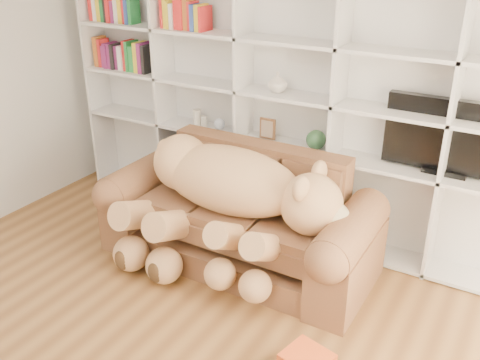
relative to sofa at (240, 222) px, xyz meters
The scene contains 12 objects.
wall_back 1.30m from the sofa, 82.52° to the left, with size 5.00×0.02×2.70m, color silver.
bookshelf 1.18m from the sofa, 100.61° to the left, with size 4.43×0.35×2.40m.
sofa is the anchor object (origin of this frame).
teddy_bear 0.37m from the sofa, 97.89° to the right, with size 1.80×0.96×1.04m.
throw_pillow 0.71m from the sofa, 165.48° to the left, with size 0.41×0.13×0.41m, color maroon.
tv 1.78m from the sofa, 25.64° to the left, with size 0.99×0.18×0.58m.
picture_frame 0.89m from the sofa, 97.97° to the left, with size 0.15×0.03×0.19m, color brown.
green_vase 0.95m from the sofa, 59.52° to the left, with size 0.17×0.17×0.17m, color #2D5833.
figurine_tall 1.22m from the sofa, 143.09° to the left, with size 0.08×0.08×0.16m, color beige.
figurine_short 1.15m from the sofa, 140.40° to the left, with size 0.06×0.06×0.10m, color beige.
snow_globe 1.04m from the sofa, 133.10° to the left, with size 0.11×0.11×0.11m, color white.
shelf_vase 1.22m from the sofa, 90.32° to the left, with size 0.16×0.16×0.17m, color beige.
Camera 1 is at (1.87, -1.70, 2.55)m, focal length 40.00 mm.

